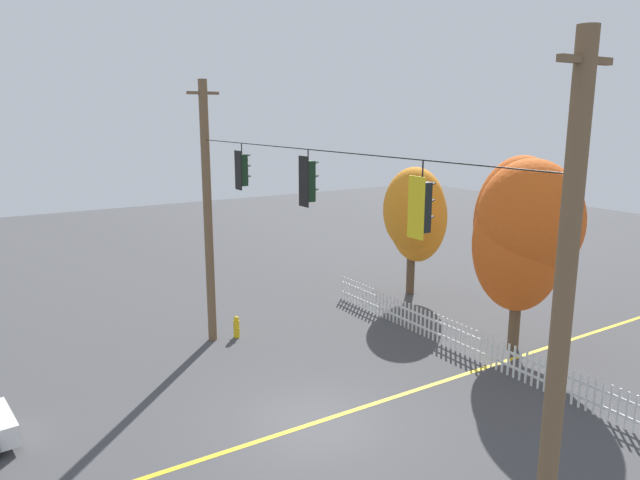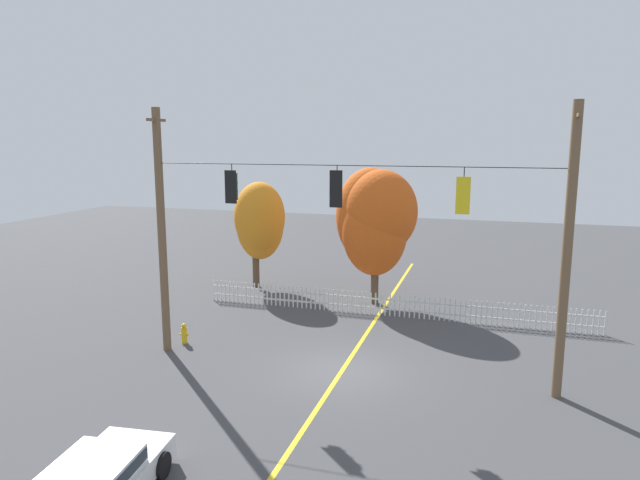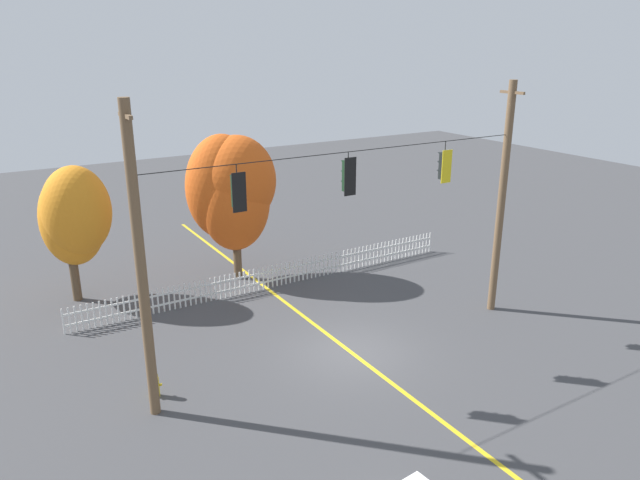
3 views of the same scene
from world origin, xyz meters
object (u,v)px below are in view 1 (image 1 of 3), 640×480
at_px(autumn_maple_near_fence, 416,214).
at_px(fire_hydrant, 236,327).
at_px(autumn_maple_mid, 522,229).
at_px(traffic_signal_northbound_secondary, 421,207).
at_px(traffic_signal_eastbound_side, 242,170).
at_px(traffic_signal_northbound_primary, 308,181).

distance_m(autumn_maple_near_fence, fire_hydrant, 9.42).
bearing_deg(autumn_maple_mid, traffic_signal_northbound_secondary, -62.49).
relative_size(traffic_signal_eastbound_side, traffic_signal_northbound_secondary, 0.95).
height_order(traffic_signal_northbound_primary, fire_hydrant, traffic_signal_northbound_primary).
height_order(traffic_signal_northbound_primary, traffic_signal_northbound_secondary, same).
xyz_separation_m(traffic_signal_northbound_secondary, fire_hydrant, (-10.50, 0.82, -5.85)).
xyz_separation_m(autumn_maple_near_fence, autumn_maple_mid, (6.45, -1.03, 0.50)).
bearing_deg(traffic_signal_northbound_primary, fire_hydrant, 172.71).
bearing_deg(fire_hydrant, traffic_signal_eastbound_side, -17.30).
distance_m(traffic_signal_northbound_secondary, autumn_maple_mid, 9.91).
height_order(autumn_maple_near_fence, autumn_maple_mid, autumn_maple_mid).
bearing_deg(traffic_signal_northbound_primary, autumn_maple_near_fence, 125.49).
bearing_deg(traffic_signal_eastbound_side, autumn_maple_mid, 68.57).
bearing_deg(fire_hydrant, traffic_signal_northbound_primary, -7.29).
bearing_deg(autumn_maple_mid, autumn_maple_near_fence, 170.90).
distance_m(traffic_signal_northbound_secondary, autumn_maple_near_fence, 14.79).
distance_m(traffic_signal_eastbound_side, autumn_maple_mid, 9.48).
height_order(traffic_signal_eastbound_side, autumn_maple_near_fence, traffic_signal_eastbound_side).
relative_size(traffic_signal_northbound_primary, traffic_signal_northbound_secondary, 0.95).
height_order(traffic_signal_northbound_primary, autumn_maple_mid, traffic_signal_northbound_primary).
xyz_separation_m(traffic_signal_northbound_secondary, autumn_maple_near_fence, (-10.93, 9.63, -2.55)).
bearing_deg(traffic_signal_northbound_primary, traffic_signal_northbound_secondary, 0.01).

